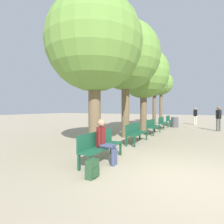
# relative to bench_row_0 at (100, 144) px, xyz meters

# --- Properties ---
(ground_plane) EXTENTS (80.00, 80.00, 0.00)m
(ground_plane) POSITION_rel_bench_row_0_xyz_m (2.23, -0.24, -0.50)
(ground_plane) COLOR tan
(bench_row_0) EXTENTS (0.43, 1.81, 0.85)m
(bench_row_0) POSITION_rel_bench_row_0_xyz_m (0.00, 0.00, 0.00)
(bench_row_0) COLOR #195138
(bench_row_0) RESTS_ON ground_plane
(bench_row_1) EXTENTS (0.43, 1.81, 0.85)m
(bench_row_1) POSITION_rel_bench_row_0_xyz_m (0.00, 3.06, 0.00)
(bench_row_1) COLOR #195138
(bench_row_1) RESTS_ON ground_plane
(bench_row_2) EXTENTS (0.43, 1.81, 0.85)m
(bench_row_2) POSITION_rel_bench_row_0_xyz_m (0.00, 6.11, 0.00)
(bench_row_2) COLOR #195138
(bench_row_2) RESTS_ON ground_plane
(bench_row_3) EXTENTS (0.43, 1.81, 0.85)m
(bench_row_3) POSITION_rel_bench_row_0_xyz_m (0.00, 9.17, 0.00)
(bench_row_3) COLOR #195138
(bench_row_3) RESTS_ON ground_plane
(bench_row_4) EXTENTS (0.43, 1.81, 0.85)m
(bench_row_4) POSITION_rel_bench_row_0_xyz_m (0.00, 12.23, 0.00)
(bench_row_4) COLOR #195138
(bench_row_4) RESTS_ON ground_plane
(tree_row_0) EXTENTS (3.57, 3.57, 5.72)m
(tree_row_0) POSITION_rel_bench_row_0_xyz_m (-0.98, 1.24, 3.40)
(tree_row_0) COLOR brown
(tree_row_0) RESTS_ON ground_plane
(tree_row_1) EXTENTS (3.60, 3.60, 6.09)m
(tree_row_1) POSITION_rel_bench_row_0_xyz_m (-0.98, 4.23, 3.75)
(tree_row_1) COLOR brown
(tree_row_1) RESTS_ON ground_plane
(tree_row_2) EXTENTS (3.47, 3.47, 5.69)m
(tree_row_2) POSITION_rel_bench_row_0_xyz_m (-0.98, 7.46, 3.42)
(tree_row_2) COLOR brown
(tree_row_2) RESTS_ON ground_plane
(tree_row_3) EXTENTS (2.28, 2.28, 4.88)m
(tree_row_3) POSITION_rel_bench_row_0_xyz_m (-0.98, 10.64, 3.19)
(tree_row_3) COLOR brown
(tree_row_3) RESTS_ON ground_plane
(tree_row_4) EXTENTS (2.32, 2.32, 5.18)m
(tree_row_4) POSITION_rel_bench_row_0_xyz_m (-0.98, 13.37, 3.46)
(tree_row_4) COLOR brown
(tree_row_4) RESTS_ON ground_plane
(person_seated) EXTENTS (0.56, 0.32, 1.23)m
(person_seated) POSITION_rel_bench_row_0_xyz_m (0.22, -0.11, 0.15)
(person_seated) COLOR #384260
(person_seated) RESTS_ON ground_plane
(backpack) EXTENTS (0.21, 0.32, 0.40)m
(backpack) POSITION_rel_bench_row_0_xyz_m (0.47, -1.10, -0.31)
(backpack) COLOR #284C2D
(backpack) RESTS_ON ground_plane
(pedestrian_near) EXTENTS (0.33, 0.26, 1.61)m
(pedestrian_near) POSITION_rel_bench_row_0_xyz_m (2.12, 13.53, 0.42)
(pedestrian_near) COLOR beige
(pedestrian_near) RESTS_ON ground_plane
(pedestrian_mid) EXTENTS (0.33, 0.29, 1.65)m
(pedestrian_mid) POSITION_rel_bench_row_0_xyz_m (3.62, 9.29, 0.44)
(pedestrian_mid) COLOR #4C4C4C
(pedestrian_mid) RESTS_ON ground_plane
(trash_bin) EXTENTS (0.55, 0.55, 0.81)m
(trash_bin) POSITION_rel_bench_row_0_xyz_m (0.72, 10.42, -0.10)
(trash_bin) COLOR #4C4C51
(trash_bin) RESTS_ON ground_plane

